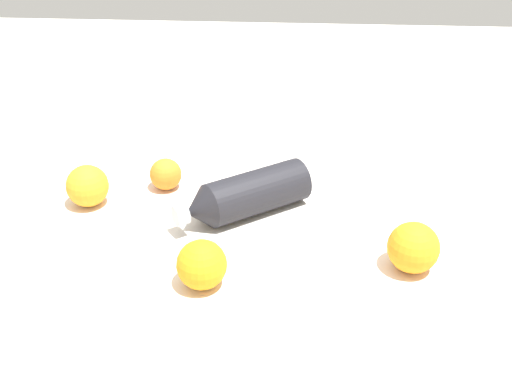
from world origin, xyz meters
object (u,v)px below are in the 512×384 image
at_px(water_bottle, 244,196).
at_px(orange_2, 413,248).
at_px(orange_1, 202,265).
at_px(orange_3, 166,174).
at_px(orange_0, 87,186).

distance_m(water_bottle, orange_2, 0.30).
xyz_separation_m(water_bottle, orange_1, (-0.20, 0.05, -0.00)).
bearing_deg(orange_3, orange_1, -159.04).
bearing_deg(water_bottle, orange_3, -63.64).
bearing_deg(water_bottle, orange_1, 41.66).
bearing_deg(orange_1, orange_3, 20.96).
bearing_deg(orange_2, orange_3, 62.27).
height_order(orange_1, orange_3, orange_1).
xyz_separation_m(orange_2, orange_3, (0.22, 0.43, -0.01)).
relative_size(orange_1, orange_3, 1.26).
relative_size(water_bottle, orange_2, 2.96).
bearing_deg(orange_2, orange_0, 74.24).
distance_m(orange_0, orange_3, 0.15).
relative_size(orange_0, orange_1, 1.01).
height_order(orange_0, orange_3, orange_0).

